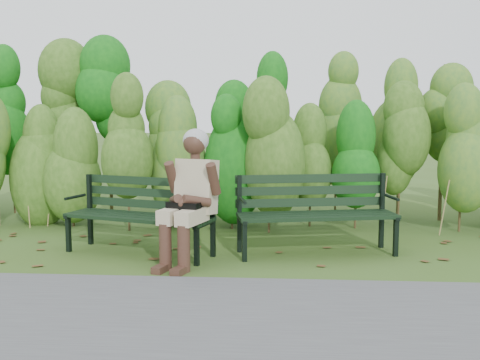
{
  "coord_description": "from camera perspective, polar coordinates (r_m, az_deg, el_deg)",
  "views": [
    {
      "loc": [
        0.44,
        -5.82,
        1.47
      ],
      "look_at": [
        0.0,
        0.35,
        0.75
      ],
      "focal_mm": 42.0,
      "sensor_mm": 36.0,
      "label": 1
    }
  ],
  "objects": [
    {
      "name": "seated_woman",
      "position": [
        5.57,
        -5.08,
        -1.01
      ],
      "size": [
        0.62,
        0.88,
        1.33
      ],
      "color": "tan",
      "rests_on": "ground"
    },
    {
      "name": "footpath",
      "position": [
        3.93,
        -2.72,
        -15.26
      ],
      "size": [
        60.0,
        2.5,
        0.01
      ],
      "primitive_type": "cube",
      "color": "#474749",
      "rests_on": "ground"
    },
    {
      "name": "bench_right",
      "position": [
        6.04,
        7.59,
        -2.75
      ],
      "size": [
        1.74,
        0.87,
        0.83
      ],
      "color": "black",
      "rests_on": "ground"
    },
    {
      "name": "hedge_band",
      "position": [
        7.7,
        0.8,
        5.06
      ],
      "size": [
        11.04,
        1.67,
        2.42
      ],
      "color": "#47381E",
      "rests_on": "ground"
    },
    {
      "name": "leaf_litter",
      "position": [
        5.96,
        3.45,
        -7.62
      ],
      "size": [
        5.84,
        2.19,
        0.01
      ],
      "color": "brown",
      "rests_on": "ground"
    },
    {
      "name": "bench_left",
      "position": [
        6.07,
        -9.82,
        -2.9
      ],
      "size": [
        1.69,
        0.98,
        0.8
      ],
      "color": "black",
      "rests_on": "ground"
    },
    {
      "name": "ground",
      "position": [
        6.02,
        -0.24,
        -7.5
      ],
      "size": [
        80.0,
        80.0,
        0.0
      ],
      "primitive_type": "plane",
      "color": "#375018"
    }
  ]
}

